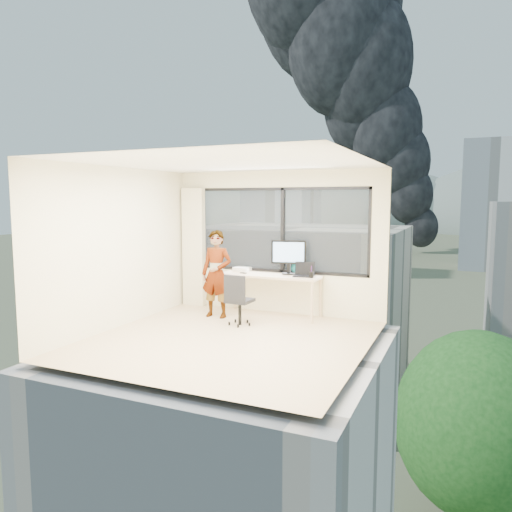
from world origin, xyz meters
The scene contains 25 objects.
floor centered at (0.00, 0.00, 0.00)m, with size 4.00×4.00×0.01m, color #D1AD88.
ceiling centered at (0.00, 0.00, 2.60)m, with size 4.00×4.00×0.01m, color white.
wall_front centered at (0.00, -2.00, 1.30)m, with size 4.00×0.01×2.60m, color beige.
wall_left centered at (-2.00, 0.00, 1.30)m, with size 0.01×4.00×2.60m, color beige.
wall_right centered at (2.00, 0.00, 1.30)m, with size 0.01×4.00×2.60m, color beige.
window_wall centered at (0.05, 2.00, 1.52)m, with size 3.30×0.16×1.55m, color black, non-canonical shape.
curtain centered at (-1.72, 1.88, 1.15)m, with size 0.45×0.14×2.30m, color beige.
desk centered at (0.00, 1.66, 0.38)m, with size 1.80×0.60×0.75m, color beige.
chair centered at (-0.22, 0.84, 0.44)m, with size 0.45×0.45×0.88m, color black, non-canonical shape.
person centered at (-0.84, 1.18, 0.77)m, with size 0.56×0.37×1.55m, color #2D2D33.
monitor centered at (0.28, 1.80, 1.06)m, with size 0.62×0.13×0.62m, color black, non-canonical shape.
game_console centered at (-0.66, 1.86, 0.79)m, with size 0.29×0.24×0.07m, color white.
laptop centered at (0.62, 1.66, 0.86)m, with size 0.35×0.37×0.22m, color black, non-canonical shape.
cellphone centered at (-0.51, 1.58, 0.76)m, with size 0.12×0.05×0.01m, color black.
pen_cup centered at (0.77, 1.58, 0.80)m, with size 0.08×0.08×0.10m, color black.
handbag centered at (0.43, 1.90, 0.85)m, with size 0.27×0.14×0.20m, color #0B3F43.
exterior_ground centered at (0.00, 120.00, -14.00)m, with size 400.00×400.00×0.04m, color #515B3D.
near_bldg_a centered at (-9.00, 30.00, -7.00)m, with size 16.00×12.00×14.00m, color beige.
far_tower_a centered at (-35.00, 95.00, 0.00)m, with size 14.00×14.00×28.00m, color silver.
far_tower_b centered at (8.00, 120.00, 1.00)m, with size 13.00×13.00×30.00m, color silver.
far_tower_d centered at (-60.00, 150.00, -3.00)m, with size 16.00×14.00×22.00m, color silver.
hill_a centered at (-120.00, 320.00, -14.00)m, with size 288.00×216.00×90.00m, color slate.
tree_a centered at (-16.00, 22.00, -10.00)m, with size 7.00×7.00×8.00m, color #1A4D19, non-canonical shape.
tree_b centered at (4.00, 18.00, -9.50)m, with size 7.60×7.60×9.00m, color #1A4D19, non-canonical shape.
smoke_plume_a centered at (-10.00, 150.00, 39.00)m, with size 40.00×24.00×90.00m, color black, non-canonical shape.
Camera 1 is at (3.19, -6.27, 2.06)m, focal length 33.89 mm.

